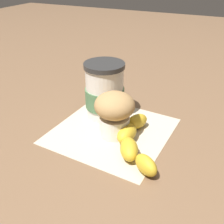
{
  "coord_description": "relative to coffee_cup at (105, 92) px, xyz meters",
  "views": [
    {
      "loc": [
        0.2,
        -0.43,
        0.32
      ],
      "look_at": [
        0.0,
        0.0,
        0.05
      ],
      "focal_mm": 42.0,
      "sensor_mm": 36.0,
      "label": 1
    }
  ],
  "objects": [
    {
      "name": "muffin",
      "position": [
        0.06,
        -0.07,
        -0.01
      ],
      "size": [
        0.08,
        0.08,
        0.09
      ],
      "color": "white",
      "rests_on": "paper_napkin"
    },
    {
      "name": "coffee_cup",
      "position": [
        0.0,
        0.0,
        0.0
      ],
      "size": [
        0.09,
        0.09,
        0.13
      ],
      "color": "silver",
      "rests_on": "paper_napkin"
    },
    {
      "name": "paper_napkin",
      "position": [
        0.05,
        -0.06,
        -0.06
      ],
      "size": [
        0.25,
        0.25,
        0.0
      ],
      "primitive_type": "cube",
      "rotation": [
        0.0,
        0.0,
        -0.07
      ],
      "color": "beige",
      "rests_on": "ground_plane"
    },
    {
      "name": "banana",
      "position": [
        0.11,
        -0.09,
        -0.04
      ],
      "size": [
        0.12,
        0.18,
        0.03
      ],
      "color": "gold",
      "rests_on": "paper_napkin"
    },
    {
      "name": "ground_plane",
      "position": [
        0.05,
        -0.06,
        -0.06
      ],
      "size": [
        3.0,
        3.0,
        0.0
      ],
      "primitive_type": "plane",
      "color": "brown"
    }
  ]
}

